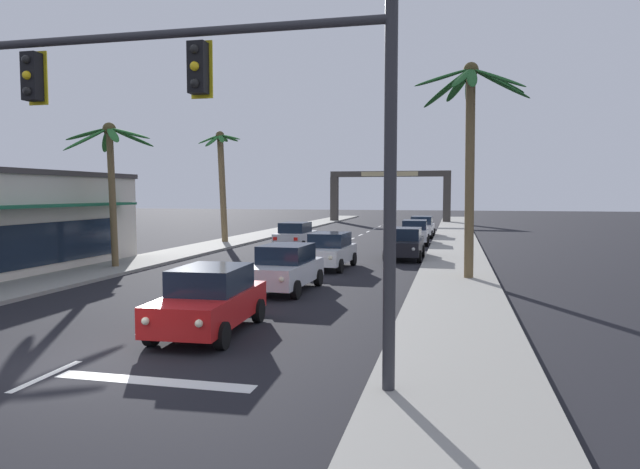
# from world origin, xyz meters

# --- Properties ---
(ground_plane) EXTENTS (220.00, 220.00, 0.00)m
(ground_plane) POSITION_xyz_m (0.00, 0.00, 0.00)
(ground_plane) COLOR black
(sidewalk_right) EXTENTS (3.20, 110.00, 0.14)m
(sidewalk_right) POSITION_xyz_m (7.80, 20.00, 0.07)
(sidewalk_right) COLOR gray
(sidewalk_right) RESTS_ON ground
(sidewalk_left) EXTENTS (3.20, 110.00, 0.14)m
(sidewalk_left) POSITION_xyz_m (-7.80, 20.00, 0.07)
(sidewalk_left) COLOR gray
(sidewalk_left) RESTS_ON ground
(lane_markings) EXTENTS (4.28, 88.09, 0.01)m
(lane_markings) POSITION_xyz_m (0.46, 19.72, 0.00)
(lane_markings) COLOR silver
(lane_markings) RESTS_ON ground
(traffic_signal_mast) EXTENTS (10.56, 0.41, 7.28)m
(traffic_signal_mast) POSITION_xyz_m (3.35, -0.44, 5.14)
(traffic_signal_mast) COLOR #2D2D33
(traffic_signal_mast) RESTS_ON ground
(sedan_lead_at_stop_bar) EXTENTS (2.09, 4.51, 1.68)m
(sedan_lead_at_stop_bar) POSITION_xyz_m (1.67, 3.19, 0.85)
(sedan_lead_at_stop_bar) COLOR red
(sedan_lead_at_stop_bar) RESTS_ON ground
(sedan_third_in_queue) EXTENTS (2.09, 4.50, 1.68)m
(sedan_third_in_queue) POSITION_xyz_m (1.75, 9.66, 0.85)
(sedan_third_in_queue) COLOR silver
(sedan_third_in_queue) RESTS_ON ground
(sedan_fifth_in_queue) EXTENTS (2.09, 4.51, 1.68)m
(sedan_fifth_in_queue) POSITION_xyz_m (1.99, 16.13, 0.85)
(sedan_fifth_in_queue) COLOR silver
(sedan_fifth_in_queue) RESTS_ON ground
(sedan_oncoming_far) EXTENTS (2.06, 4.49, 1.68)m
(sedan_oncoming_far) POSITION_xyz_m (-2.17, 25.20, 0.85)
(sedan_oncoming_far) COLOR silver
(sedan_oncoming_far) RESTS_ON ground
(sedan_parked_nearest_kerb) EXTENTS (2.01, 4.48, 1.68)m
(sedan_parked_nearest_kerb) POSITION_xyz_m (5.06, 29.94, 0.85)
(sedan_parked_nearest_kerb) COLOR silver
(sedan_parked_nearest_kerb) RESTS_ON ground
(sedan_parked_mid_kerb) EXTENTS (2.05, 4.49, 1.68)m
(sedan_parked_mid_kerb) POSITION_xyz_m (5.18, 36.75, 0.85)
(sedan_parked_mid_kerb) COLOR silver
(sedan_parked_mid_kerb) RESTS_ON ground
(sedan_parked_far_kerb) EXTENTS (1.97, 4.46, 1.68)m
(sedan_parked_far_kerb) POSITION_xyz_m (5.14, 20.77, 0.85)
(sedan_parked_far_kerb) COLOR black
(sedan_parked_far_kerb) RESTS_ON ground
(palm_left_second) EXTENTS (4.67, 3.93, 6.80)m
(palm_left_second) POSITION_xyz_m (-7.81, 13.58, 5.09)
(palm_left_second) COLOR brown
(palm_left_second) RESTS_ON ground
(palm_left_third) EXTENTS (3.09, 3.07, 7.86)m
(palm_left_third) POSITION_xyz_m (-8.18, 27.52, 5.13)
(palm_left_third) COLOR brown
(palm_left_third) RESTS_ON ground
(palm_right_second) EXTENTS (4.56, 4.69, 8.71)m
(palm_right_second) POSITION_xyz_m (8.28, 13.59, 6.36)
(palm_right_second) COLOR brown
(palm_right_second) RESTS_ON ground
(town_gateway_arch) EXTENTS (14.63, 0.90, 6.23)m
(town_gateway_arch) POSITION_xyz_m (0.00, 60.17, 4.07)
(town_gateway_arch) COLOR #423D38
(town_gateway_arch) RESTS_ON ground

